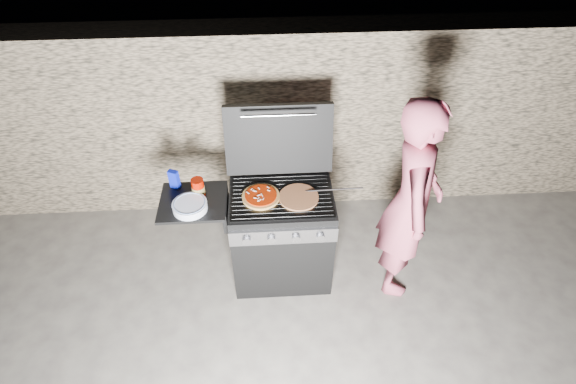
{
  "coord_description": "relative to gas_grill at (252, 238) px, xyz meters",
  "views": [
    {
      "loc": [
        -0.1,
        -2.5,
        3.22
      ],
      "look_at": [
        0.05,
        0.0,
        0.95
      ],
      "focal_mm": 28.0,
      "sensor_mm": 36.0,
      "label": 1
    }
  ],
  "objects": [
    {
      "name": "pizza_topped",
      "position": [
        0.09,
        -0.01,
        0.47
      ],
      "size": [
        0.32,
        0.32,
        0.03
      ],
      "primitive_type": null,
      "rotation": [
        0.0,
        0.0,
        -0.13
      ],
      "color": "#AB7E35",
      "rests_on": "gas_grill"
    },
    {
      "name": "plate_stack",
      "position": [
        -0.43,
        -0.09,
        0.48
      ],
      "size": [
        0.32,
        0.32,
        0.06
      ],
      "primitive_type": "cylinder",
      "rotation": [
        0.0,
        0.0,
        -0.28
      ],
      "color": "white",
      "rests_on": "gas_grill"
    },
    {
      "name": "sauce_jar",
      "position": [
        -0.38,
        0.07,
        0.52
      ],
      "size": [
        0.12,
        0.12,
        0.15
      ],
      "primitive_type": "cylinder",
      "rotation": [
        0.0,
        0.0,
        0.39
      ],
      "color": "#940F00",
      "rests_on": "gas_grill"
    },
    {
      "name": "stone_wall",
      "position": [
        0.25,
        1.05,
        0.44
      ],
      "size": [
        8.0,
        0.35,
        1.8
      ],
      "primitive_type": "cube",
      "color": "tan",
      "rests_on": "ground"
    },
    {
      "name": "pizza_plain",
      "position": [
        0.38,
        -0.03,
        0.46
      ],
      "size": [
        0.32,
        0.32,
        0.02
      ],
      "primitive_type": "cylinder",
      "rotation": [
        0.0,
        0.0,
        -0.06
      ],
      "color": "tan",
      "rests_on": "gas_grill"
    },
    {
      "name": "person",
      "position": [
        1.22,
        -0.1,
        0.43
      ],
      "size": [
        0.56,
        0.72,
        1.77
      ],
      "primitive_type": "imported",
      "rotation": [
        0.0,
        0.0,
        1.35
      ],
      "color": "#B94E65",
      "rests_on": "ground"
    },
    {
      "name": "ground",
      "position": [
        0.25,
        0.0,
        -0.46
      ],
      "size": [
        50.0,
        50.0,
        0.0
      ],
      "primitive_type": "plane",
      "color": "#47423E"
    },
    {
      "name": "gas_grill",
      "position": [
        0.0,
        0.0,
        0.0
      ],
      "size": [
        1.34,
        0.79,
        0.91
      ],
      "primitive_type": null,
      "color": "black",
      "rests_on": "ground"
    },
    {
      "name": "tongs",
      "position": [
        0.63,
        0.0,
        0.5
      ],
      "size": [
        0.47,
        0.09,
        0.1
      ],
      "primitive_type": "cylinder",
      "rotation": [
        0.0,
        1.4,
        -0.17
      ],
      "color": "black",
      "rests_on": "gas_grill"
    },
    {
      "name": "blue_carton",
      "position": [
        -0.57,
        0.16,
        0.53
      ],
      "size": [
        0.08,
        0.07,
        0.16
      ],
      "primitive_type": "cube",
      "rotation": [
        0.0,
        0.0,
        -0.42
      ],
      "color": "#0A19B1",
      "rests_on": "gas_grill"
    }
  ]
}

